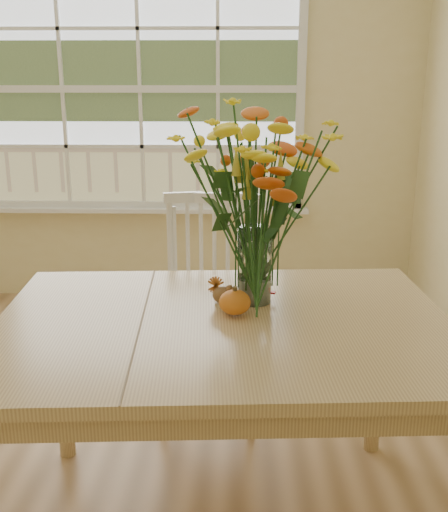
{
  "coord_description": "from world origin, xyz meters",
  "views": [
    {
      "loc": [
        0.69,
        -2.14,
        1.61
      ],
      "look_at": [
        0.65,
        -0.24,
        1.05
      ],
      "focal_mm": 42.0,
      "sensor_mm": 36.0,
      "label": 1
    }
  ],
  "objects": [
    {
      "name": "dining_table",
      "position": [
        0.65,
        -0.26,
        0.74
      ],
      "size": [
        1.61,
        1.19,
        0.83
      ],
      "rotation": [
        0.0,
        0.0,
        0.06
      ],
      "color": "tan",
      "rests_on": "floor"
    },
    {
      "name": "turkey_figurine",
      "position": [
        0.64,
        -0.12,
        0.87
      ],
      "size": [
        0.08,
        0.07,
        0.1
      ],
      "rotation": [
        0.0,
        0.0,
        -0.14
      ],
      "color": "#CCB78C",
      "rests_on": "dining_table"
    },
    {
      "name": "floor",
      "position": [
        0.0,
        0.0,
        -0.01
      ],
      "size": [
        4.0,
        4.5,
        0.01
      ],
      "primitive_type": "cube",
      "color": "olive",
      "rests_on": "ground"
    },
    {
      "name": "pumpkin",
      "position": [
        0.69,
        -0.21,
        0.87
      ],
      "size": [
        0.11,
        0.11,
        0.09
      ],
      "primitive_type": "ellipsoid",
      "color": "orange",
      "rests_on": "dining_table"
    },
    {
      "name": "wall_back",
      "position": [
        0.0,
        2.25,
        1.35
      ],
      "size": [
        4.0,
        0.02,
        2.7
      ],
      "primitive_type": "cube",
      "color": "beige",
      "rests_on": "floor"
    },
    {
      "name": "windsor_chair",
      "position": [
        0.57,
        0.63,
        0.59
      ],
      "size": [
        0.53,
        0.5,
        1.06
      ],
      "rotation": [
        0.0,
        0.0,
        -0.08
      ],
      "color": "white",
      "rests_on": "floor"
    },
    {
      "name": "window",
      "position": [
        0.0,
        2.21,
        1.53
      ],
      "size": [
        2.42,
        0.12,
        1.74
      ],
      "color": "silver",
      "rests_on": "wall_back"
    },
    {
      "name": "dark_gourd",
      "position": [
        0.74,
        -0.06,
        0.86
      ],
      "size": [
        0.13,
        0.07,
        0.07
      ],
      "color": "#38160F",
      "rests_on": "dining_table"
    },
    {
      "name": "flower_vase",
      "position": [
        0.76,
        -0.07,
        1.24
      ],
      "size": [
        0.58,
        0.58,
        0.69
      ],
      "color": "white",
      "rests_on": "dining_table"
    }
  ]
}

